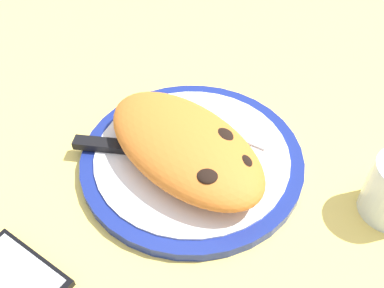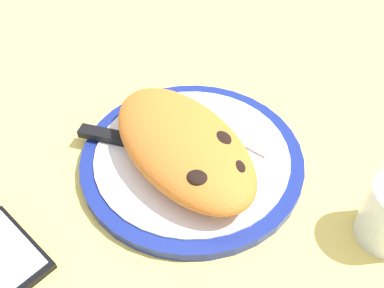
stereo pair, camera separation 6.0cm
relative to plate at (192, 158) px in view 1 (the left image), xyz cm
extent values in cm
cube|color=#EACC60|center=(0.00, 0.00, -2.41)|extent=(150.00, 150.00, 3.00)
cylinder|color=navy|center=(0.00, 0.00, -0.12)|extent=(32.17, 32.17, 1.58)
cylinder|color=white|center=(0.00, 0.00, 0.82)|extent=(28.13, 28.13, 0.30)
ellipsoid|color=orange|center=(-0.27, 1.66, 4.04)|extent=(28.11, 17.62, 6.13)
ellipsoid|color=black|center=(-8.81, 0.09, 5.84)|extent=(2.70, 2.32, 0.79)
ellipsoid|color=black|center=(-4.19, -1.38, 6.21)|extent=(3.89, 3.75, 1.06)
ellipsoid|color=black|center=(4.31, 3.87, 6.29)|extent=(1.93, 1.77, 0.62)
ellipsoid|color=black|center=(-6.73, 5.01, 6.08)|extent=(3.38, 3.35, 1.02)
ellipsoid|color=black|center=(4.40, 3.40, 6.35)|extent=(1.87, 1.60, 0.57)
cube|color=silver|center=(-1.81, -6.58, 1.17)|extent=(11.63, 2.88, 0.40)
cube|color=silver|center=(5.89, -5.25, 1.17)|extent=(4.32, 2.85, 0.40)
cube|color=silver|center=(0.77, 1.09, 1.17)|extent=(13.25, 9.30, 0.40)
cube|color=black|center=(10.60, 7.41, 1.57)|extent=(8.36, 6.36, 1.20)
cube|color=black|center=(3.86, 27.21, -0.41)|extent=(12.92, 8.08, 1.00)
cube|color=white|center=(3.86, 27.21, 0.17)|extent=(11.35, 6.90, 0.16)
camera|label=1|loc=(-26.68, 31.49, 46.08)|focal=39.79mm
camera|label=2|loc=(-30.93, 27.32, 46.08)|focal=39.79mm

